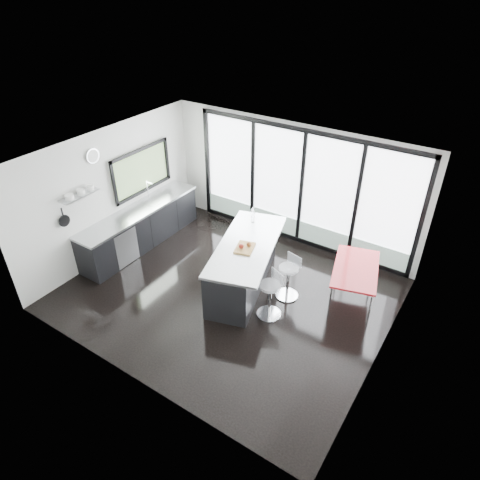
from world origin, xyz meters
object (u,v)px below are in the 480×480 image
Objects in this scene: bar_stool_far at (288,282)px; red_table at (353,284)px; bar_stool_near at (270,300)px; island at (243,264)px.

bar_stool_far is 0.50× the size of red_table.
bar_stool_near is 0.52× the size of red_table.
red_table is (1.08, 0.61, 0.02)m from bar_stool_far.
island is 0.95m from bar_stool_far.
island is at bearing -156.13° from bar_stool_far.
bar_stool_near is 1.03× the size of bar_stool_far.
red_table is (2.01, 0.78, -0.14)m from island.
bar_stool_far is 1.25m from red_table.
red_table is (1.11, 1.28, 0.01)m from bar_stool_near.
island reaches higher than bar_stool_near.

